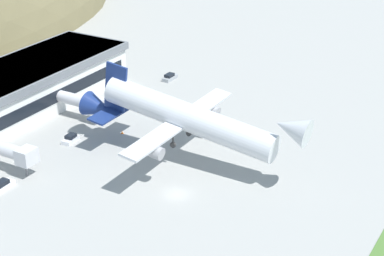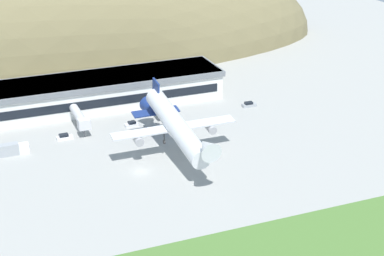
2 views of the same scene
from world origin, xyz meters
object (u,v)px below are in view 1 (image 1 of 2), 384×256
(service_car_0, at_px, (71,139))
(traffic_cone_0, at_px, (122,132))
(jetway_1, at_px, (5,149))
(service_car_2, at_px, (2,186))
(jetway_2, at_px, (84,102))
(service_car_1, at_px, (170,77))
(cargo_airplane, at_px, (184,117))

(service_car_0, distance_m, traffic_cone_0, 10.53)
(jetway_1, relative_size, service_car_0, 3.73)
(jetway_1, distance_m, service_car_2, 7.92)
(jetway_2, relative_size, traffic_cone_0, 20.15)
(jetway_2, relative_size, service_car_0, 2.92)
(jetway_2, bearing_deg, service_car_1, -5.86)
(jetway_1, relative_size, traffic_cone_0, 25.77)
(service_car_0, relative_size, traffic_cone_0, 6.91)
(service_car_1, bearing_deg, cargo_airplane, -144.11)
(jetway_2, distance_m, service_car_1, 29.46)
(jetway_1, xyz_separation_m, traffic_cone_0, (22.71, -9.16, -3.71))
(service_car_0, height_order, traffic_cone_0, service_car_0)
(service_car_1, distance_m, service_car_2, 59.23)
(service_car_2, xyz_separation_m, traffic_cone_0, (28.35, -4.72, -0.38))
(cargo_airplane, bearing_deg, service_car_2, 139.43)
(jetway_1, xyz_separation_m, service_car_1, (53.50, -1.25, -3.33))
(jetway_1, distance_m, traffic_cone_0, 24.77)
(jetway_1, relative_size, cargo_airplane, 0.32)
(jetway_2, bearing_deg, cargo_airplane, -100.16)
(cargo_airplane, height_order, traffic_cone_0, cargo_airplane)
(jetway_1, bearing_deg, traffic_cone_0, -21.96)
(service_car_1, bearing_deg, service_car_2, -176.91)
(traffic_cone_0, bearing_deg, service_car_0, 141.79)
(jetway_2, relative_size, service_car_1, 2.56)
(cargo_airplane, relative_size, service_car_2, 10.15)
(jetway_1, xyz_separation_m, jetway_2, (24.38, 1.74, -0.00))
(service_car_1, bearing_deg, traffic_cone_0, -165.59)
(service_car_0, bearing_deg, service_car_2, -174.90)
(service_car_1, height_order, traffic_cone_0, service_car_1)
(jetway_1, bearing_deg, service_car_1, -1.34)
(service_car_1, distance_m, traffic_cone_0, 31.80)
(jetway_2, height_order, service_car_2, jetway_2)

